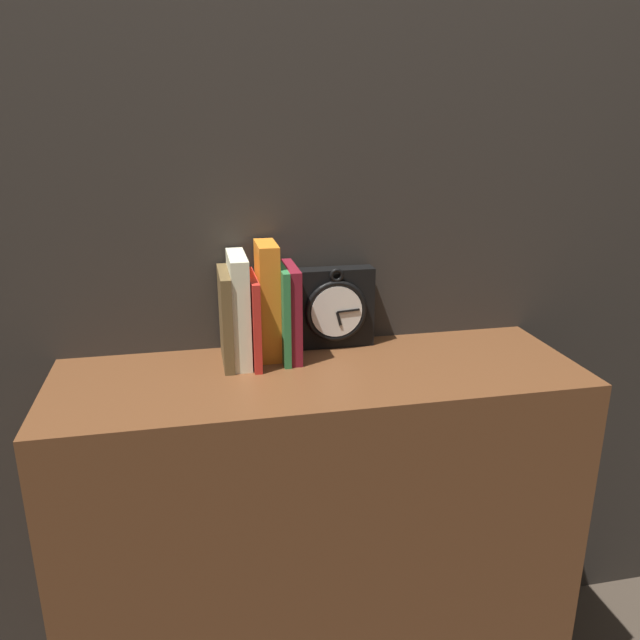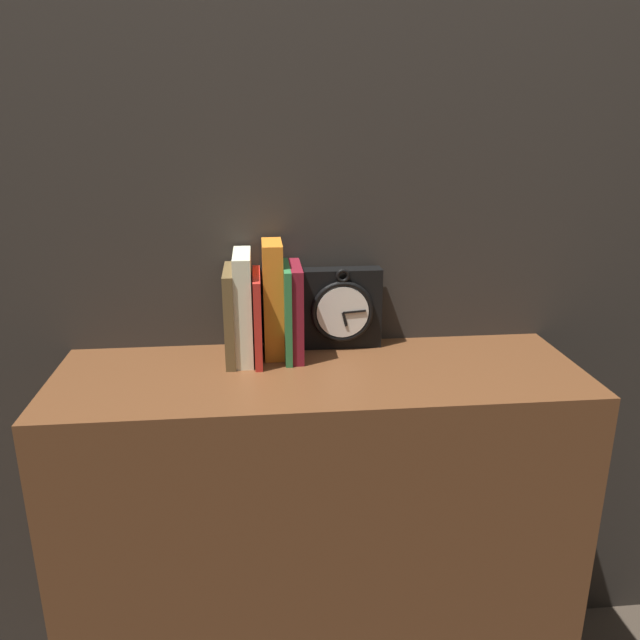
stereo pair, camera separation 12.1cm
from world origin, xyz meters
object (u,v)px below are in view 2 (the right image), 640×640
object	(u,v)px
clock	(341,308)
book_slot5_maroon	(296,311)
book_slot2_red	(258,317)
book_slot3_orange	(273,299)
book_slot1_cream	(244,306)
book_slot0_brown	(230,315)
book_slot4_green	(287,311)

from	to	relation	value
clock	book_slot5_maroon	distance (m)	0.11
book_slot2_red	book_slot3_orange	distance (m)	0.05
book_slot1_cream	book_slot2_red	xyz separation A→B (m)	(0.03, -0.01, -0.02)
book_slot0_brown	book_slot4_green	xyz separation A→B (m)	(0.12, 0.00, 0.00)
clock	book_slot0_brown	distance (m)	0.24
book_slot0_brown	book_slot5_maroon	size ratio (longest dim) A/B	0.98
book_slot0_brown	book_slot4_green	bearing A→B (deg)	2.35
book_slot0_brown	book_slot3_orange	world-z (taller)	book_slot3_orange
book_slot1_cream	book_slot0_brown	bearing A→B (deg)	-174.95
clock	book_slot2_red	xyz separation A→B (m)	(-0.18, -0.05, 0.00)
book_slot0_brown	book_slot1_cream	bearing A→B (deg)	5.05
clock	book_slot1_cream	distance (m)	0.22
book_slot3_orange	book_slot5_maroon	bearing A→B (deg)	-16.58
book_slot0_brown	book_slot2_red	bearing A→B (deg)	-3.44
book_slot0_brown	book_slot4_green	world-z (taller)	book_slot4_green
book_slot0_brown	book_slot5_maroon	world-z (taller)	book_slot5_maroon
book_slot2_red	book_slot5_maroon	xyz separation A→B (m)	(0.08, 0.01, 0.01)
book_slot1_cream	book_slot5_maroon	bearing A→B (deg)	2.40
book_slot1_cream	book_slot2_red	distance (m)	0.04
book_slot1_cream	book_slot2_red	bearing A→B (deg)	-11.66
book_slot3_orange	book_slot4_green	size ratio (longest dim) A/B	1.23
book_slot3_orange	book_slot4_green	bearing A→B (deg)	-30.18
book_slot0_brown	book_slot2_red	distance (m)	0.06
book_slot2_red	book_slot3_orange	xyz separation A→B (m)	(0.03, 0.02, 0.03)
clock	book_slot1_cream	bearing A→B (deg)	-167.84
book_slot3_orange	book_slot4_green	world-z (taller)	book_slot3_orange
book_slot1_cream	book_slot2_red	world-z (taller)	book_slot1_cream
clock	book_slot2_red	bearing A→B (deg)	-164.29
book_slot1_cream	book_slot3_orange	bearing A→B (deg)	16.70
book_slot4_green	clock	bearing A→B (deg)	19.63
book_slot0_brown	book_slot5_maroon	xyz separation A→B (m)	(0.14, 0.01, 0.00)
book_slot3_orange	book_slot2_red	bearing A→B (deg)	-143.95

